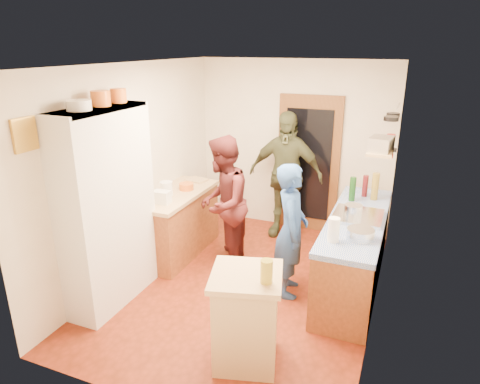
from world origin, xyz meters
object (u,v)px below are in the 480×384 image
Objects in this scene: person_back at (286,175)px; hutch_body at (108,209)px; person_hob at (294,232)px; person_left at (226,202)px; island_base at (246,320)px; right_counter_base at (354,254)px.

hutch_body is at bearing -118.67° from person_back.
person_hob is 0.91× the size of person_left.
island_base is 0.54× the size of person_hob.
person_back reaches higher than person_left.
hutch_body is at bearing -152.53° from right_counter_base.
island_base is 2.91m from person_back.
person_hob reaches higher than right_counter_base.
hutch_body reaches higher than island_base.
hutch_body is 1.39× the size of person_hob.
person_hob is (-0.64, -0.44, 0.37)m from right_counter_base.
person_back is (-1.19, 1.12, 0.53)m from right_counter_base.
right_counter_base is 1.16× the size of person_back.
person_hob reaches higher than island_base.
island_base is (-0.72, -1.71, 0.01)m from right_counter_base.
right_counter_base is 1.70m from person_left.
person_back is (0.45, 1.19, 0.08)m from person_left.
person_hob is at bearing 24.78° from hutch_body.
person_left is at bearing 119.38° from island_base.
island_base is 0.45× the size of person_back.
island_base is at bearing -80.79° from person_back.
right_counter_base is at bearing 67.08° from island_base.
person_hob is (1.86, 0.86, -0.31)m from hutch_body.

